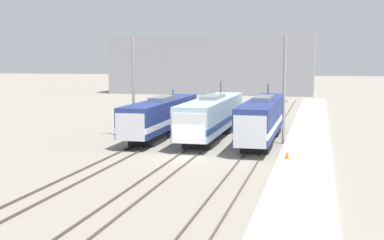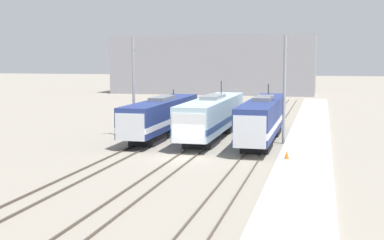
# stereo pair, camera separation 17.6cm
# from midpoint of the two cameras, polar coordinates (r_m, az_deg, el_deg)

# --- Properties ---
(ground_plane) EXTENTS (400.00, 400.00, 0.00)m
(ground_plane) POSITION_cam_midpoint_polar(r_m,az_deg,el_deg) (42.16, -0.86, -4.06)
(ground_plane) COLOR gray
(rail_pair_far_left) EXTENTS (1.51, 120.00, 0.15)m
(rail_pair_far_left) POSITION_cam_midpoint_polar(r_m,az_deg,el_deg) (43.66, -7.34, -3.64)
(rail_pair_far_left) COLOR #4C4238
(rail_pair_far_left) RESTS_ON ground_plane
(rail_pair_center) EXTENTS (1.51, 120.00, 0.15)m
(rail_pair_center) POSITION_cam_midpoint_polar(r_m,az_deg,el_deg) (42.14, -0.86, -3.96)
(rail_pair_center) COLOR #4C4238
(rail_pair_center) RESTS_ON ground_plane
(rail_pair_far_right) EXTENTS (1.51, 120.00, 0.15)m
(rail_pair_far_right) POSITION_cam_midpoint_polar(r_m,az_deg,el_deg) (41.20, 6.02, -4.24)
(rail_pair_far_right) COLOR #4C4238
(rail_pair_far_right) RESTS_ON ground_plane
(locomotive_far_left) EXTENTS (2.82, 18.68, 4.47)m
(locomotive_far_left) POSITION_cam_midpoint_polar(r_m,az_deg,el_deg) (52.93, -3.45, 0.39)
(locomotive_far_left) COLOR black
(locomotive_far_left) RESTS_ON ground_plane
(locomotive_center) EXTENTS (3.09, 19.79, 5.41)m
(locomotive_center) POSITION_cam_midpoint_polar(r_m,az_deg,el_deg) (51.97, 2.02, 0.39)
(locomotive_center) COLOR #232326
(locomotive_center) RESTS_ON ground_plane
(locomotive_far_right) EXTENTS (2.80, 19.60, 5.24)m
(locomotive_far_right) POSITION_cam_midpoint_polar(r_m,az_deg,el_deg) (49.94, 7.44, 0.11)
(locomotive_far_right) COLOR black
(locomotive_far_right) RESTS_ON ground_plane
(catenary_tower_left) EXTENTS (2.36, 0.27, 9.85)m
(catenary_tower_left) POSITION_cam_midpoint_polar(r_m,az_deg,el_deg) (52.19, -6.38, 3.73)
(catenary_tower_left) COLOR gray
(catenary_tower_left) RESTS_ON ground_plane
(catenary_tower_right) EXTENTS (2.36, 0.27, 9.85)m
(catenary_tower_right) POSITION_cam_midpoint_polar(r_m,az_deg,el_deg) (49.19, 9.72, 3.50)
(catenary_tower_right) COLOR gray
(catenary_tower_right) RESTS_ON ground_plane
(platform) EXTENTS (4.00, 120.00, 0.37)m
(platform) POSITION_cam_midpoint_polar(r_m,az_deg,el_deg) (40.86, 11.83, -4.28)
(platform) COLOR #B7B5AD
(platform) RESTS_ON ground_plane
(traffic_cone) EXTENTS (0.36, 0.36, 0.62)m
(traffic_cone) POSITION_cam_midpoint_polar(r_m,az_deg,el_deg) (40.36, 9.99, -3.66)
(traffic_cone) COLOR orange
(traffic_cone) RESTS_ON platform
(depot_building) EXTENTS (43.81, 14.91, 12.63)m
(depot_building) POSITION_cam_midpoint_polar(r_m,az_deg,el_deg) (119.33, 2.25, 5.92)
(depot_building) COLOR gray
(depot_building) RESTS_ON ground_plane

